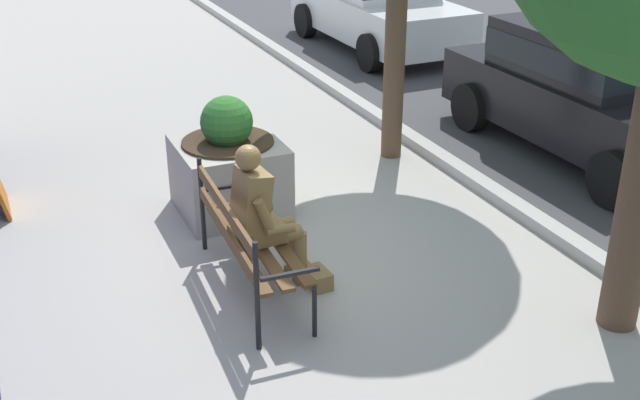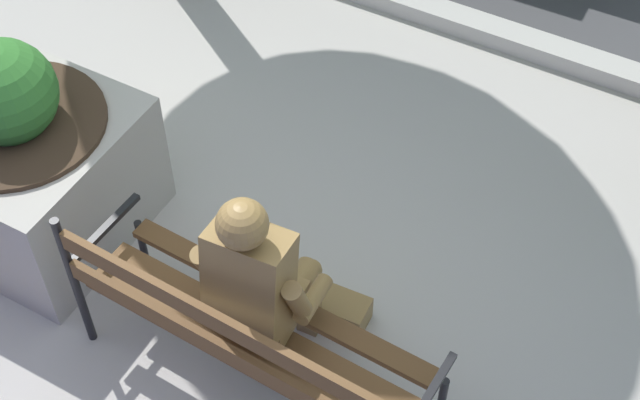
% 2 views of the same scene
% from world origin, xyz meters
% --- Properties ---
extents(ground_plane, '(80.00, 80.00, 0.00)m').
position_xyz_m(ground_plane, '(0.00, 0.00, 0.00)').
color(ground_plane, '#ADA8A0').
extents(curb_stone, '(60.00, 0.20, 0.12)m').
position_xyz_m(curb_stone, '(0.00, 2.90, 0.06)').
color(curb_stone, '#B2AFA8').
rests_on(curb_stone, ground).
extents(park_bench, '(1.82, 0.61, 0.95)m').
position_xyz_m(park_bench, '(0.25, -0.24, 0.54)').
color(park_bench, brown).
rests_on(park_bench, ground).
extents(bronze_statue_seated, '(0.62, 0.79, 1.37)m').
position_xyz_m(bronze_statue_seated, '(0.27, -0.03, 0.67)').
color(bronze_statue_seated, olive).
rests_on(bronze_statue_seated, ground).
extents(concrete_planter, '(1.06, 1.06, 1.27)m').
position_xyz_m(concrete_planter, '(-1.36, 0.13, 0.49)').
color(concrete_planter, '#A8A399').
rests_on(concrete_planter, ground).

